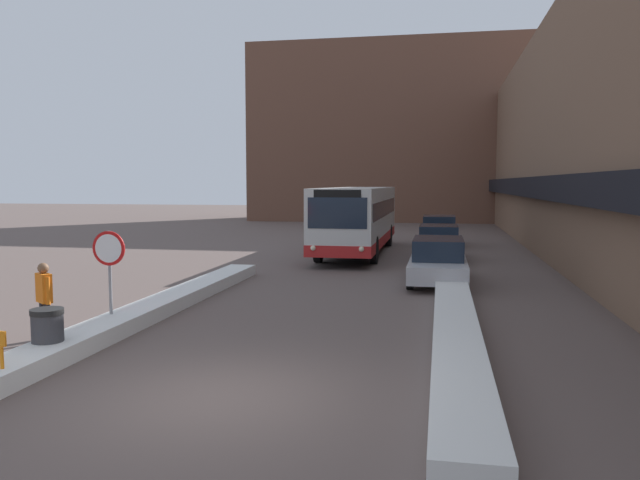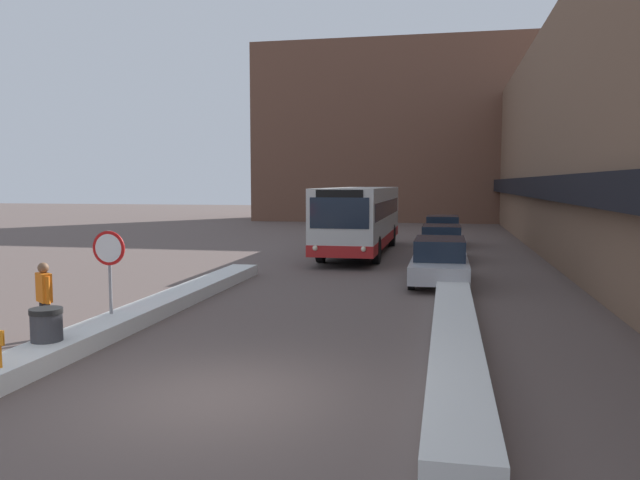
{
  "view_description": "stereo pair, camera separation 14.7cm",
  "coord_description": "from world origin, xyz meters",
  "px_view_note": "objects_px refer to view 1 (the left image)",
  "views": [
    {
      "loc": [
        3.24,
        -8.68,
        3.22
      ],
      "look_at": [
        0.38,
        6.12,
        1.85
      ],
      "focal_mm": 35.0,
      "sensor_mm": 36.0,
      "label": 1
    },
    {
      "loc": [
        3.39,
        -8.65,
        3.22
      ],
      "look_at": [
        0.38,
        6.12,
        1.85
      ],
      "focal_mm": 35.0,
      "sensor_mm": 36.0,
      "label": 2
    }
  ],
  "objects_px": {
    "parked_car_middle": "(439,242)",
    "pedestrian": "(44,294)",
    "parked_car_front": "(438,261)",
    "stop_sign": "(109,259)",
    "trash_bin": "(48,334)",
    "city_bus": "(358,217)",
    "parked_car_back": "(439,231)"
  },
  "relations": [
    {
      "from": "parked_car_middle",
      "to": "city_bus",
      "type": "bearing_deg",
      "value": 157.35
    },
    {
      "from": "parked_car_middle",
      "to": "stop_sign",
      "type": "distance_m",
      "value": 16.08
    },
    {
      "from": "city_bus",
      "to": "pedestrian",
      "type": "bearing_deg",
      "value": -103.83
    },
    {
      "from": "parked_car_front",
      "to": "trash_bin",
      "type": "height_order",
      "value": "parked_car_front"
    },
    {
      "from": "parked_car_front",
      "to": "stop_sign",
      "type": "xyz_separation_m",
      "value": [
        -7.06,
        -8.01,
        0.86
      ]
    },
    {
      "from": "parked_car_front",
      "to": "stop_sign",
      "type": "bearing_deg",
      "value": -131.4
    },
    {
      "from": "trash_bin",
      "to": "stop_sign",
      "type": "bearing_deg",
      "value": 92.69
    },
    {
      "from": "parked_car_middle",
      "to": "pedestrian",
      "type": "relative_size",
      "value": 2.73
    },
    {
      "from": "stop_sign",
      "to": "trash_bin",
      "type": "bearing_deg",
      "value": -87.31
    },
    {
      "from": "stop_sign",
      "to": "parked_car_middle",
      "type": "bearing_deg",
      "value": 63.92
    },
    {
      "from": "parked_car_middle",
      "to": "trash_bin",
      "type": "bearing_deg",
      "value": -112.42
    },
    {
      "from": "parked_car_middle",
      "to": "parked_car_back",
      "type": "xyz_separation_m",
      "value": [
        0.0,
        6.11,
        0.04
      ]
    },
    {
      "from": "parked_car_front",
      "to": "parked_car_back",
      "type": "distance_m",
      "value": 12.52
    },
    {
      "from": "parked_car_front",
      "to": "parked_car_back",
      "type": "height_order",
      "value": "parked_car_back"
    },
    {
      "from": "stop_sign",
      "to": "pedestrian",
      "type": "xyz_separation_m",
      "value": [
        -0.82,
        -1.15,
        -0.61
      ]
    },
    {
      "from": "parked_car_front",
      "to": "pedestrian",
      "type": "xyz_separation_m",
      "value": [
        -7.87,
        -9.15,
        0.24
      ]
    },
    {
      "from": "parked_car_front",
      "to": "trash_bin",
      "type": "distance_m",
      "value": 12.52
    },
    {
      "from": "parked_car_back",
      "to": "pedestrian",
      "type": "xyz_separation_m",
      "value": [
        -7.87,
        -21.67,
        0.21
      ]
    },
    {
      "from": "parked_car_front",
      "to": "parked_car_back",
      "type": "bearing_deg",
      "value": 90.0
    },
    {
      "from": "parked_car_middle",
      "to": "trash_bin",
      "type": "relative_size",
      "value": 4.62
    },
    {
      "from": "trash_bin",
      "to": "city_bus",
      "type": "bearing_deg",
      "value": 79.87
    },
    {
      "from": "parked_car_back",
      "to": "parked_car_front",
      "type": "bearing_deg",
      "value": -90.0
    },
    {
      "from": "pedestrian",
      "to": "parked_car_middle",
      "type": "bearing_deg",
      "value": 99.49
    },
    {
      "from": "parked_car_middle",
      "to": "parked_car_front",
      "type": "bearing_deg",
      "value": -90.0
    },
    {
      "from": "parked_car_middle",
      "to": "stop_sign",
      "type": "relative_size",
      "value": 2.01
    },
    {
      "from": "pedestrian",
      "to": "trash_bin",
      "type": "distance_m",
      "value": 1.65
    },
    {
      "from": "city_bus",
      "to": "parked_car_middle",
      "type": "distance_m",
      "value": 4.08
    },
    {
      "from": "parked_car_back",
      "to": "stop_sign",
      "type": "xyz_separation_m",
      "value": [
        -7.06,
        -20.53,
        0.82
      ]
    },
    {
      "from": "pedestrian",
      "to": "city_bus",
      "type": "bearing_deg",
      "value": 112.49
    },
    {
      "from": "parked_car_middle",
      "to": "parked_car_back",
      "type": "relative_size",
      "value": 1.04
    },
    {
      "from": "pedestrian",
      "to": "parked_car_front",
      "type": "bearing_deg",
      "value": 85.62
    },
    {
      "from": "parked_car_middle",
      "to": "pedestrian",
      "type": "bearing_deg",
      "value": -116.83
    }
  ]
}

